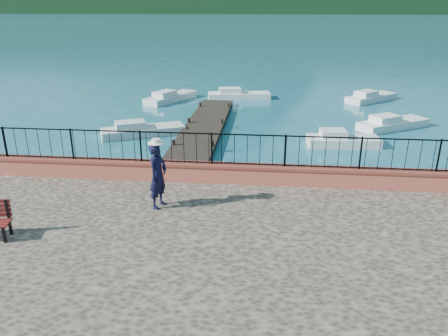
% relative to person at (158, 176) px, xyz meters
% --- Properties ---
extents(ground, '(2000.00, 2000.00, 0.00)m').
position_rel_person_xyz_m(ground, '(1.50, -1.78, -2.10)').
color(ground, '#19596B').
rests_on(ground, ground).
extents(parapet, '(28.00, 0.46, 0.58)m').
position_rel_person_xyz_m(parapet, '(1.50, 1.92, -0.61)').
color(parapet, '#BB5743').
rests_on(parapet, promenade).
extents(railing, '(27.00, 0.05, 0.95)m').
position_rel_person_xyz_m(railing, '(1.50, 1.92, 0.16)').
color(railing, black).
rests_on(railing, parapet).
extents(dock, '(2.00, 16.00, 0.30)m').
position_rel_person_xyz_m(dock, '(-0.50, 10.22, -1.95)').
color(dock, '#2D231C').
rests_on(dock, ground).
extents(person, '(0.60, 0.75, 1.80)m').
position_rel_person_xyz_m(person, '(0.00, 0.00, 0.00)').
color(person, black).
rests_on(person, promenade).
extents(hat, '(0.44, 0.44, 0.12)m').
position_rel_person_xyz_m(hat, '(0.00, -0.00, 0.96)').
color(hat, white).
rests_on(hat, person).
extents(boat_0, '(4.34, 2.97, 0.80)m').
position_rel_person_xyz_m(boat_0, '(-3.50, 10.60, -1.70)').
color(boat_0, silver).
rests_on(boat_0, ground).
extents(boat_1, '(3.43, 1.55, 0.80)m').
position_rel_person_xyz_m(boat_1, '(6.47, 9.85, -1.70)').
color(boat_1, silver).
rests_on(boat_1, ground).
extents(boat_2, '(4.19, 3.27, 0.80)m').
position_rel_person_xyz_m(boat_2, '(9.65, 13.30, -1.70)').
color(boat_2, white).
rests_on(boat_2, ground).
extents(boat_3, '(3.18, 4.46, 0.80)m').
position_rel_person_xyz_m(boat_3, '(-3.88, 19.10, -1.70)').
color(boat_3, silver).
rests_on(boat_3, ground).
extents(boat_4, '(4.50, 2.03, 0.80)m').
position_rel_person_xyz_m(boat_4, '(0.79, 20.25, -1.70)').
color(boat_4, white).
rests_on(boat_4, ground).
extents(boat_5, '(3.93, 3.72, 0.80)m').
position_rel_person_xyz_m(boat_5, '(9.98, 20.42, -1.70)').
color(boat_5, silver).
rests_on(boat_5, ground).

